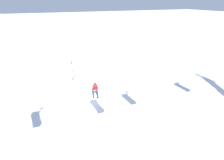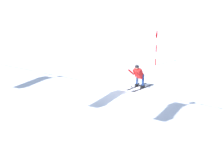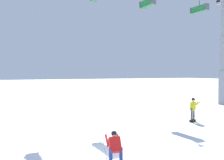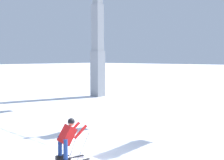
{
  "view_description": "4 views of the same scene",
  "coord_description": "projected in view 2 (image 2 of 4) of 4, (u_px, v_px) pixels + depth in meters",
  "views": [
    {
      "loc": [
        5.63,
        16.52,
        8.62
      ],
      "look_at": [
        -1.34,
        0.96,
        2.04
      ],
      "focal_mm": 33.98,
      "sensor_mm": 36.0,
      "label": 1
    },
    {
      "loc": [
        -6.77,
        12.79,
        5.45
      ],
      "look_at": [
        -0.66,
        2.43,
        1.44
      ],
      "focal_mm": 47.62,
      "sensor_mm": 36.0,
      "label": 2
    },
    {
      "loc": [
        -4.64,
        -8.93,
        3.49
      ],
      "look_at": [
        0.38,
        0.92,
        3.19
      ],
      "focal_mm": 40.09,
      "sensor_mm": 36.0,
      "label": 3
    },
    {
      "loc": [
        5.94,
        -5.97,
        3.16
      ],
      "look_at": [
        0.12,
        0.71,
        2.45
      ],
      "focal_mm": 43.26,
      "sensor_mm": 36.0,
      "label": 4
    }
  ],
  "objects": [
    {
      "name": "ground_plane",
      "position": [
        125.0,
        91.0,
        15.44
      ],
      "size": [
        260.0,
        260.0,
        0.0
      ],
      "primitive_type": "plane",
      "color": "white"
    },
    {
      "name": "skier_carving_main",
      "position": [
        138.0,
        75.0,
        15.67
      ],
      "size": [
        0.93,
        1.71,
        1.45
      ],
      "color": "black",
      "rests_on": "ground_plane"
    },
    {
      "name": "trail_marker_pole",
      "position": [
        156.0,
        47.0,
        19.83
      ],
      "size": [
        0.07,
        0.28,
        2.32
      ],
      "color": "red",
      "rests_on": "ground_plane"
    }
  ]
}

